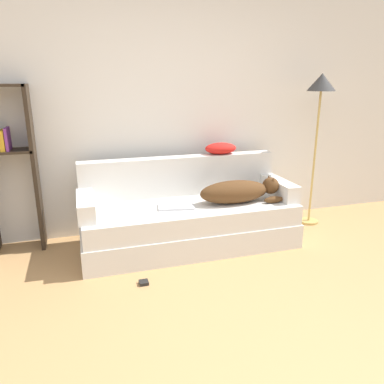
% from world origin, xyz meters
% --- Properties ---
extents(ground_plane, '(20.00, 20.00, 0.00)m').
position_xyz_m(ground_plane, '(0.00, 0.00, 0.00)').
color(ground_plane, tan).
extents(wall_back, '(7.55, 0.06, 2.70)m').
position_xyz_m(wall_back, '(0.00, 2.29, 1.35)').
color(wall_back, silver).
rests_on(wall_back, ground_plane).
extents(couch, '(2.09, 0.82, 0.44)m').
position_xyz_m(couch, '(0.04, 1.69, 0.21)').
color(couch, silver).
rests_on(couch, ground_plane).
extents(couch_backrest, '(2.05, 0.15, 0.41)m').
position_xyz_m(couch_backrest, '(0.04, 2.02, 0.64)').
color(couch_backrest, silver).
rests_on(couch_backrest, couch).
extents(couch_arm_left, '(0.15, 0.63, 0.17)m').
position_xyz_m(couch_arm_left, '(-0.93, 1.68, 0.52)').
color(couch_arm_left, silver).
rests_on(couch_arm_left, couch).
extents(couch_arm_right, '(0.15, 0.63, 0.17)m').
position_xyz_m(couch_arm_right, '(1.01, 1.68, 0.52)').
color(couch_arm_right, silver).
rests_on(couch_arm_right, couch).
extents(dog, '(0.83, 0.30, 0.24)m').
position_xyz_m(dog, '(0.53, 1.60, 0.55)').
color(dog, '#513319').
rests_on(dog, couch).
extents(laptop, '(0.37, 0.25, 0.02)m').
position_xyz_m(laptop, '(-0.11, 1.63, 0.44)').
color(laptop, '#B7B7BC').
rests_on(laptop, couch).
extents(throw_pillow, '(0.34, 0.22, 0.12)m').
position_xyz_m(throw_pillow, '(0.50, 2.04, 0.90)').
color(throw_pillow, red).
rests_on(throw_pillow, couch_backrest).
extents(bookshelf, '(0.46, 0.26, 1.57)m').
position_xyz_m(bookshelf, '(-1.58, 2.11, 0.90)').
color(bookshelf, '#2D2319').
rests_on(bookshelf, ground_plane).
extents(floor_lamp, '(0.30, 0.30, 1.67)m').
position_xyz_m(floor_lamp, '(1.56, 1.88, 1.43)').
color(floor_lamp, tan).
rests_on(floor_lamp, ground_plane).
extents(power_adapter, '(0.07, 0.07, 0.03)m').
position_xyz_m(power_adapter, '(-0.53, 1.07, 0.01)').
color(power_adapter, black).
rests_on(power_adapter, ground_plane).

